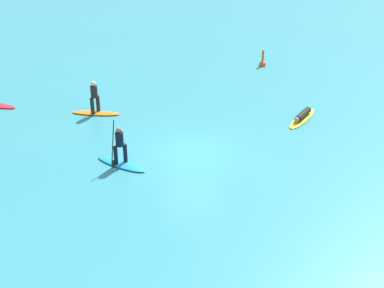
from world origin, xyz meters
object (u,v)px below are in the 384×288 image
(surfer_on_orange_board, at_px, (95,104))
(marker_buoy, at_px, (263,63))
(surfer_on_blue_board, at_px, (120,155))
(surfer_on_yellow_board, at_px, (302,117))

(surfer_on_orange_board, xyz_separation_m, marker_buoy, (9.13, 7.31, -0.34))
(surfer_on_blue_board, distance_m, surfer_on_orange_board, 5.49)
(surfer_on_yellow_board, relative_size, surfer_on_orange_board, 1.05)
(surfer_on_blue_board, xyz_separation_m, surfer_on_orange_board, (-2.00, 5.11, 0.05))
(surfer_on_yellow_board, height_order, surfer_on_orange_board, surfer_on_orange_board)
(surfer_on_blue_board, height_order, surfer_on_yellow_board, surfer_on_blue_board)
(surfer_on_blue_board, relative_size, surfer_on_yellow_board, 0.93)
(surfer_on_blue_board, bearing_deg, surfer_on_yellow_board, -120.90)
(surfer_on_blue_board, height_order, surfer_on_orange_board, surfer_on_blue_board)
(surfer_on_blue_board, height_order, marker_buoy, surfer_on_blue_board)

